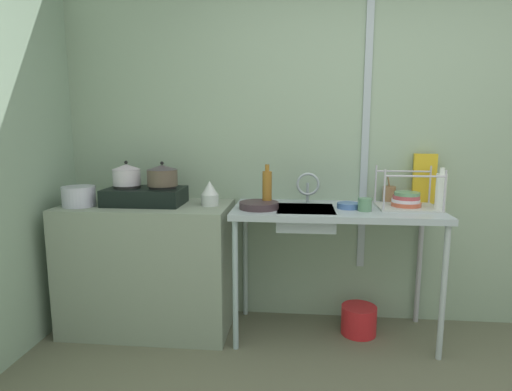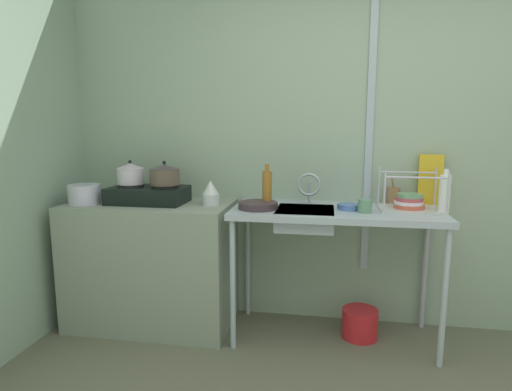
% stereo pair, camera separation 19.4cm
% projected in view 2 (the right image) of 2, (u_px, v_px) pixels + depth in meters
% --- Properties ---
extents(wall_back, '(5.38, 0.10, 2.66)m').
position_uv_depth(wall_back, '(387.00, 139.00, 2.92)').
color(wall_back, '#91A78E').
rests_on(wall_back, ground).
extents(wall_metal_strip, '(0.05, 0.01, 2.13)m').
position_uv_depth(wall_metal_strip, '(370.00, 120.00, 2.86)').
color(wall_metal_strip, '#A2AEB8').
extents(counter_concrete, '(1.14, 0.59, 0.89)m').
position_uv_depth(counter_concrete, '(152.00, 264.00, 2.99)').
color(counter_concrete, gray).
rests_on(counter_concrete, ground).
extents(counter_sink, '(1.34, 0.59, 0.89)m').
position_uv_depth(counter_sink, '(335.00, 220.00, 2.72)').
color(counter_sink, '#A2AEB8').
rests_on(counter_sink, ground).
extents(stove, '(0.52, 0.32, 0.13)m').
position_uv_depth(stove, '(148.00, 194.00, 2.91)').
color(stove, black).
rests_on(stove, counter_concrete).
extents(pot_on_left_burner, '(0.19, 0.19, 0.17)m').
position_uv_depth(pot_on_left_burner, '(130.00, 174.00, 2.91)').
color(pot_on_left_burner, silver).
rests_on(pot_on_left_burner, stove).
extents(pot_on_right_burner, '(0.21, 0.21, 0.17)m').
position_uv_depth(pot_on_right_burner, '(165.00, 174.00, 2.87)').
color(pot_on_right_burner, brown).
rests_on(pot_on_right_burner, stove).
extents(pot_beside_stove, '(0.22, 0.22, 0.13)m').
position_uv_depth(pot_beside_stove, '(84.00, 194.00, 2.88)').
color(pot_beside_stove, silver).
rests_on(pot_beside_stove, counter_concrete).
extents(percolator, '(0.12, 0.12, 0.17)m').
position_uv_depth(percolator, '(211.00, 193.00, 2.84)').
color(percolator, silver).
rests_on(percolator, counter_concrete).
extents(sink_basin, '(0.37, 0.38, 0.12)m').
position_uv_depth(sink_basin, '(305.00, 218.00, 2.71)').
color(sink_basin, '#A2AEB8').
rests_on(sink_basin, counter_sink).
extents(faucet, '(0.16, 0.09, 0.22)m').
position_uv_depth(faucet, '(309.00, 186.00, 2.83)').
color(faucet, '#A2AEB8').
rests_on(faucet, counter_sink).
extents(frying_pan, '(0.26, 0.26, 0.04)m').
position_uv_depth(frying_pan, '(258.00, 205.00, 2.71)').
color(frying_pan, '#3B2C31').
rests_on(frying_pan, counter_sink).
extents(dish_rack, '(0.38, 0.31, 0.27)m').
position_uv_depth(dish_rack, '(409.00, 203.00, 2.67)').
color(dish_rack, '#B7B1C1').
rests_on(dish_rack, counter_sink).
extents(cup_by_rack, '(0.09, 0.09, 0.08)m').
position_uv_depth(cup_by_rack, '(365.00, 206.00, 2.59)').
color(cup_by_rack, '#5C8B68').
rests_on(cup_by_rack, counter_sink).
extents(small_bowl_on_drainboard, '(0.15, 0.15, 0.04)m').
position_uv_depth(small_bowl_on_drainboard, '(349.00, 207.00, 2.69)').
color(small_bowl_on_drainboard, '#486CAF').
rests_on(small_bowl_on_drainboard, counter_sink).
extents(bottle_by_sink, '(0.06, 0.06, 0.28)m').
position_uv_depth(bottle_by_sink, '(267.00, 188.00, 2.76)').
color(bottle_by_sink, '#986423').
rests_on(bottle_by_sink, counter_sink).
extents(bottle_by_rack, '(0.07, 0.07, 0.27)m').
position_uv_depth(bottle_by_rack, '(445.00, 194.00, 2.55)').
color(bottle_by_rack, white).
rests_on(bottle_by_rack, counter_sink).
extents(cereal_box, '(0.16, 0.07, 0.34)m').
position_uv_depth(cereal_box, '(430.00, 180.00, 2.82)').
color(cereal_box, gold).
rests_on(cereal_box, counter_sink).
extents(utensil_jar, '(0.09, 0.09, 0.19)m').
position_uv_depth(utensil_jar, '(393.00, 196.00, 2.86)').
color(utensil_jar, '#8E6846').
rests_on(utensil_jar, counter_sink).
extents(bucket_on_floor, '(0.24, 0.24, 0.20)m').
position_uv_depth(bucket_on_floor, '(360.00, 323.00, 2.83)').
color(bucket_on_floor, red).
rests_on(bucket_on_floor, ground).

